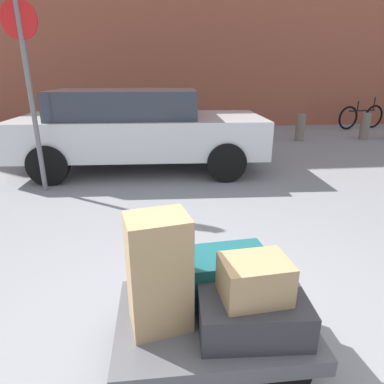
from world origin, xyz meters
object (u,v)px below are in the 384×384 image
(luggage_cart, at_px, (213,325))
(duffel_bag_tan_topmost_pile, at_px, (255,279))
(bollard_kerb_mid, at_px, (300,127))
(bicycle_leaning, at_px, (361,117))
(bollard_kerb_near, at_px, (247,128))
(no_parking_sign, at_px, (28,80))
(suitcase_charcoal_front_left, at_px, (252,313))
(parked_car, at_px, (138,128))
(bollard_kerb_far, at_px, (365,126))
(duffel_bag_teal_front_right, at_px, (222,274))
(suitcase_tan_stacked_top, at_px, (159,273))

(luggage_cart, xyz_separation_m, duffel_bag_tan_topmost_pile, (0.20, -0.13, 0.40))
(luggage_cart, relative_size, bollard_kerb_mid, 1.65)
(bicycle_leaning, bearing_deg, bollard_kerb_near, -157.64)
(luggage_cart, xyz_separation_m, bollard_kerb_near, (2.00, 6.76, 0.08))
(bollard_kerb_mid, distance_m, no_parking_sign, 6.50)
(luggage_cart, distance_m, bollard_kerb_mid, 7.58)
(duffel_bag_tan_topmost_pile, distance_m, bicycle_leaning, 10.44)
(suitcase_charcoal_front_left, xyz_separation_m, no_parking_sign, (-2.22, 3.55, 1.15))
(parked_car, relative_size, bollard_kerb_far, 6.35)
(luggage_cart, bearing_deg, duffel_bag_teal_front_right, 67.04)
(no_parking_sign, bearing_deg, suitcase_tan_stacked_top, -63.64)
(suitcase_tan_stacked_top, height_order, parked_car, parked_car)
(bicycle_leaning, height_order, bollard_kerb_far, bicycle_leaning)
(duffel_bag_tan_topmost_pile, relative_size, bicycle_leaning, 0.21)
(bollard_kerb_near, height_order, bollard_kerb_mid, same)
(luggage_cart, relative_size, duffel_bag_tan_topmost_pile, 3.18)
(parked_car, distance_m, bollard_kerb_mid, 4.65)
(luggage_cart, bearing_deg, bicycle_leaning, 54.07)
(duffel_bag_teal_front_right, bearing_deg, no_parking_sign, 117.60)
(bicycle_leaning, bearing_deg, duffel_bag_teal_front_right, -126.21)
(bollard_kerb_mid, bearing_deg, suitcase_tan_stacked_top, -118.75)
(bollard_kerb_mid, relative_size, no_parking_sign, 0.27)
(duffel_bag_teal_front_right, xyz_separation_m, bollard_kerb_near, (1.92, 6.56, -0.14))
(suitcase_charcoal_front_left, xyz_separation_m, bicycle_leaning, (5.93, 8.59, -0.07))
(suitcase_charcoal_front_left, height_order, bollard_kerb_far, bollard_kerb_far)
(luggage_cart, height_order, bicycle_leaning, bicycle_leaning)
(duffel_bag_tan_topmost_pile, distance_m, bollard_kerb_far, 8.52)
(suitcase_tan_stacked_top, relative_size, bollard_kerb_far, 0.98)
(parked_car, bearing_deg, duffel_bag_teal_front_right, -80.53)
(duffel_bag_tan_topmost_pile, distance_m, parked_car, 4.70)
(suitcase_tan_stacked_top, distance_m, bicycle_leaning, 10.66)
(bollard_kerb_far, relative_size, no_parking_sign, 0.27)
(duffel_bag_tan_topmost_pile, relative_size, bollard_kerb_far, 0.52)
(luggage_cart, height_order, duffel_bag_teal_front_right, duffel_bag_teal_front_right)
(suitcase_charcoal_front_left, relative_size, bollard_kerb_near, 0.86)
(luggage_cart, relative_size, suitcase_charcoal_front_left, 1.92)
(duffel_bag_teal_front_right, xyz_separation_m, bollard_kerb_mid, (3.33, 6.56, -0.14))
(bollard_kerb_near, bearing_deg, bollard_kerb_mid, 0.00)
(no_parking_sign, bearing_deg, bollard_kerb_far, 24.84)
(duffel_bag_teal_front_right, distance_m, duffel_bag_tan_topmost_pile, 0.39)
(parked_car, bearing_deg, luggage_cart, -82.02)
(parked_car, bearing_deg, bollard_kerb_near, 40.64)
(bicycle_leaning, xyz_separation_m, bollard_kerb_far, (-0.93, -1.70, -0.03))
(suitcase_tan_stacked_top, distance_m, bollard_kerb_far, 8.76)
(duffel_bag_teal_front_right, bearing_deg, bicycle_leaning, 48.17)
(duffel_bag_tan_topmost_pile, distance_m, bollard_kerb_near, 7.13)
(parked_car, bearing_deg, no_parking_sign, -142.13)
(duffel_bag_teal_front_right, height_order, bollard_kerb_near, bollard_kerb_near)
(parked_car, bearing_deg, duffel_bag_tan_topmost_pile, -79.88)
(luggage_cart, height_order, bollard_kerb_mid, bollard_kerb_mid)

